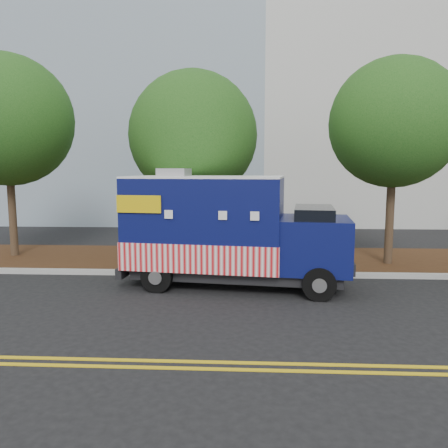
{
  "coord_description": "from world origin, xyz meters",
  "views": [
    {
      "loc": [
        1.11,
        -11.29,
        3.18
      ],
      "look_at": [
        0.48,
        0.6,
        1.67
      ],
      "focal_mm": 35.0,
      "sensor_mm": 36.0,
      "label": 1
    }
  ],
  "objects": [
    {
      "name": "ground",
      "position": [
        0.0,
        0.0,
        0.0
      ],
      "size": [
        120.0,
        120.0,
        0.0
      ],
      "primitive_type": "plane",
      "color": "black",
      "rests_on": "ground"
    },
    {
      "name": "curb",
      "position": [
        0.0,
        1.4,
        0.07
      ],
      "size": [
        120.0,
        0.18,
        0.15
      ],
      "primitive_type": "cube",
      "color": "#9E9E99",
      "rests_on": "ground"
    },
    {
      "name": "mulch_strip",
      "position": [
        0.0,
        3.5,
        0.07
      ],
      "size": [
        120.0,
        4.0,
        0.15
      ],
      "primitive_type": "cube",
      "color": "#331A0E",
      "rests_on": "ground"
    },
    {
      "name": "centerline_near",
      "position": [
        0.0,
        -4.45,
        0.01
      ],
      "size": [
        120.0,
        0.1,
        0.01
      ],
      "primitive_type": "cube",
      "color": "gold",
      "rests_on": "ground"
    },
    {
      "name": "centerline_far",
      "position": [
        0.0,
        -4.7,
        0.01
      ],
      "size": [
        120.0,
        0.1,
        0.01
      ],
      "primitive_type": "cube",
      "color": "gold",
      "rests_on": "ground"
    },
    {
      "name": "office_building",
      "position": [
        2.0,
        22.0,
        15.2
      ],
      "size": [
        46.0,
        20.0,
        30.4
      ],
      "color": "silver",
      "rests_on": "ground"
    },
    {
      "name": "tree_a",
      "position": [
        -7.06,
        3.42,
        4.8
      ],
      "size": [
        4.44,
        4.44,
        7.03
      ],
      "color": "#38281C",
      "rests_on": "ground"
    },
    {
      "name": "tree_b",
      "position": [
        -0.71,
        3.54,
        4.28
      ],
      "size": [
        4.29,
        4.29,
        6.44
      ],
      "color": "#38281C",
      "rests_on": "ground"
    },
    {
      "name": "tree_c",
      "position": [
        5.66,
        2.79,
        4.58
      ],
      "size": [
        4.01,
        4.01,
        6.59
      ],
      "color": "#38281C",
      "rests_on": "ground"
    },
    {
      "name": "sign_post",
      "position": [
        -2.31,
        1.55,
        1.2
      ],
      "size": [
        0.06,
        0.06,
        2.4
      ],
      "primitive_type": "cube",
      "color": "#473828",
      "rests_on": "ground"
    },
    {
      "name": "food_truck",
      "position": [
        0.52,
        0.4,
        1.44
      ],
      "size": [
        6.28,
        2.99,
        3.19
      ],
      "rotation": [
        0.0,
        0.0,
        -0.13
      ],
      "color": "black",
      "rests_on": "ground"
    }
  ]
}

